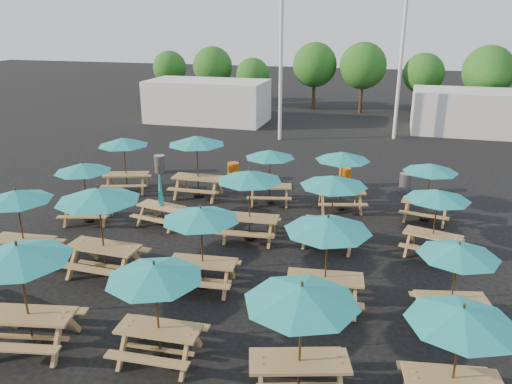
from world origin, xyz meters
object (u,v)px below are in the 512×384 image
(picnic_unit_3, at_px, (123,145))
(picnic_unit_5, at_px, (98,200))
(picnic_unit_17, at_px, (458,255))
(waste_bin_3, at_px, (405,183))
(waste_bin_0, at_px, (160,164))
(picnic_unit_9, at_px, (201,219))
(waste_bin_1, at_px, (233,172))
(picnic_unit_8, at_px, (155,277))
(picnic_unit_19, at_px, (430,171))
(picnic_unit_11, at_px, (270,157))
(picnic_unit_1, at_px, (17,200))
(picnic_unit_16, at_px, (462,322))
(picnic_unit_10, at_px, (249,180))
(picnic_unit_2, at_px, (83,171))
(picnic_unit_4, at_px, (19,259))
(waste_bin_2, at_px, (345,177))
(picnic_unit_13, at_px, (328,230))
(picnic_unit_15, at_px, (343,159))
(picnic_unit_12, at_px, (301,301))
(picnic_unit_14, at_px, (334,185))
(picnic_unit_18, at_px, (438,199))
(picnic_unit_6, at_px, (161,201))
(picnic_unit_7, at_px, (197,144))

(picnic_unit_3, relative_size, picnic_unit_5, 1.00)
(picnic_unit_17, height_order, waste_bin_3, picnic_unit_17)
(waste_bin_0, height_order, waste_bin_3, same)
(picnic_unit_9, distance_m, waste_bin_1, 9.37)
(picnic_unit_8, distance_m, picnic_unit_19, 11.04)
(picnic_unit_11, bearing_deg, picnic_unit_9, -103.86)
(picnic_unit_1, distance_m, picnic_unit_8, 6.44)
(picnic_unit_11, xyz_separation_m, picnic_unit_16, (5.76, -9.66, 0.05))
(picnic_unit_9, bearing_deg, picnic_unit_10, 78.55)
(picnic_unit_2, bearing_deg, waste_bin_0, 76.11)
(picnic_unit_9, xyz_separation_m, picnic_unit_10, (0.35, 3.23, 0.07))
(picnic_unit_1, distance_m, waste_bin_0, 9.45)
(picnic_unit_2, height_order, picnic_unit_4, picnic_unit_4)
(picnic_unit_11, relative_size, waste_bin_3, 2.81)
(picnic_unit_3, bearing_deg, waste_bin_0, 69.72)
(waste_bin_2, bearing_deg, waste_bin_3, -2.98)
(picnic_unit_13, bearing_deg, picnic_unit_4, -157.34)
(picnic_unit_2, height_order, picnic_unit_15, picnic_unit_15)
(picnic_unit_12, bearing_deg, picnic_unit_14, 75.96)
(picnic_unit_3, xyz_separation_m, picnic_unit_9, (5.84, -6.42, -0.02))
(picnic_unit_1, distance_m, picnic_unit_11, 8.79)
(picnic_unit_18, bearing_deg, picnic_unit_5, -143.25)
(picnic_unit_4, xyz_separation_m, picnic_unit_16, (8.57, 0.40, -0.23))
(picnic_unit_18, bearing_deg, picnic_unit_4, -126.39)
(picnic_unit_6, height_order, picnic_unit_16, picnic_unit_16)
(picnic_unit_6, height_order, picnic_unit_18, picnic_unit_18)
(waste_bin_3, bearing_deg, waste_bin_1, -177.26)
(picnic_unit_6, bearing_deg, picnic_unit_11, 56.08)
(picnic_unit_14, bearing_deg, picnic_unit_10, -167.41)
(picnic_unit_19, bearing_deg, picnic_unit_18, -79.95)
(picnic_unit_3, height_order, picnic_unit_12, picnic_unit_12)
(picnic_unit_2, height_order, picnic_unit_5, picnic_unit_5)
(picnic_unit_7, height_order, picnic_unit_18, picnic_unit_7)
(picnic_unit_2, relative_size, picnic_unit_14, 1.01)
(picnic_unit_4, relative_size, picnic_unit_18, 1.11)
(picnic_unit_3, height_order, picnic_unit_18, picnic_unit_3)
(picnic_unit_18, height_order, waste_bin_3, picnic_unit_18)
(picnic_unit_5, relative_size, picnic_unit_9, 1.13)
(waste_bin_1, bearing_deg, picnic_unit_17, -47.79)
(picnic_unit_5, bearing_deg, waste_bin_3, 51.07)
(picnic_unit_16, height_order, picnic_unit_18, picnic_unit_16)
(picnic_unit_4, relative_size, picnic_unit_6, 1.21)
(picnic_unit_8, bearing_deg, waste_bin_2, 75.84)
(picnic_unit_12, relative_size, picnic_unit_18, 1.15)
(picnic_unit_3, height_order, picnic_unit_5, picnic_unit_5)
(waste_bin_3, bearing_deg, picnic_unit_19, -77.02)
(picnic_unit_4, bearing_deg, picnic_unit_9, 41.21)
(picnic_unit_5, xyz_separation_m, picnic_unit_12, (6.11, -3.30, -0.15))
(picnic_unit_5, xyz_separation_m, waste_bin_2, (5.65, 9.52, -1.80))
(picnic_unit_9, xyz_separation_m, waste_bin_2, (2.75, 9.48, -1.56))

